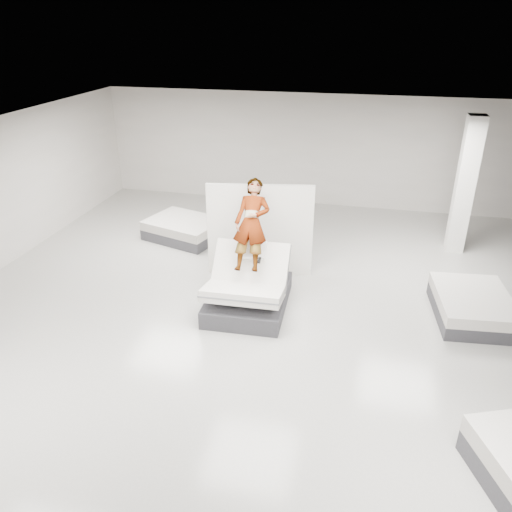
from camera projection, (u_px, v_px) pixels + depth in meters
name	position (u px, v px, depth m)	size (l,w,h in m)	color
room	(249.00, 250.00, 8.30)	(14.00, 14.04, 3.20)	#B2B0A8
hero_bed	(248.00, 290.00, 9.55)	(1.52, 1.98, 1.27)	#39393E
person	(251.00, 241.00, 9.46)	(0.65, 0.43, 1.78)	slate
remote	(259.00, 260.00, 9.21)	(0.05, 0.14, 0.03)	black
divider_panel	(260.00, 231.00, 10.56)	(2.23, 0.10, 2.03)	white
flat_bed_right_far	(472.00, 306.00, 9.29)	(1.46, 1.85, 0.48)	#39393E
flat_bed_left_far	(184.00, 229.00, 12.64)	(2.08, 1.78, 0.49)	#39393E
column	(465.00, 186.00, 11.43)	(0.40, 0.40, 3.20)	white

